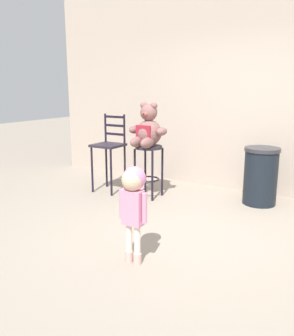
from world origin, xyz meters
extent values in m
plane|color=gray|center=(0.00, 0.00, 0.00)|extent=(24.00, 24.00, 0.00)
cube|color=#B09F8F|center=(0.00, 2.28, 1.90)|extent=(6.90, 0.30, 3.80)
cylinder|color=#251F2B|center=(-0.98, 1.10, 0.75)|extent=(0.39, 0.39, 0.04)
cylinder|color=black|center=(-1.13, 0.95, 0.36)|extent=(0.03, 0.03, 0.73)
cylinder|color=black|center=(-0.83, 0.95, 0.36)|extent=(0.03, 0.03, 0.73)
cylinder|color=black|center=(-1.13, 1.24, 0.36)|extent=(0.03, 0.03, 0.73)
cylinder|color=black|center=(-0.83, 1.24, 0.36)|extent=(0.03, 0.03, 0.73)
torus|color=black|center=(-0.98, 1.10, 0.27)|extent=(0.32, 0.32, 0.02)
sphere|color=#7B524F|center=(-0.98, 1.10, 0.96)|extent=(0.38, 0.38, 0.38)
cube|color=maroon|center=(-0.98, 0.94, 0.97)|extent=(0.23, 0.03, 0.23)
sphere|color=#7B524F|center=(-0.98, 1.10, 1.25)|extent=(0.24, 0.24, 0.24)
ellipsoid|color=brown|center=(-0.98, 0.99, 1.23)|extent=(0.10, 0.08, 0.07)
sphere|color=black|center=(-0.98, 0.96, 1.24)|extent=(0.03, 0.03, 0.03)
sphere|color=#7B524F|center=(-1.07, 1.10, 1.34)|extent=(0.10, 0.10, 0.10)
sphere|color=#7B524F|center=(-0.90, 1.10, 1.34)|extent=(0.10, 0.10, 0.10)
ellipsoid|color=#7B524F|center=(-1.21, 1.07, 0.99)|extent=(0.13, 0.21, 0.12)
ellipsoid|color=#7B524F|center=(-0.75, 1.07, 0.99)|extent=(0.13, 0.21, 0.12)
ellipsoid|color=#7B524F|center=(-1.06, 0.92, 0.84)|extent=(0.13, 0.32, 0.15)
ellipsoid|color=#7B524F|center=(-0.90, 0.92, 0.84)|extent=(0.13, 0.32, 0.15)
cylinder|color=#CEA79C|center=(-0.10, -0.75, 0.05)|extent=(0.08, 0.08, 0.11)
cylinder|color=beige|center=(-0.10, -0.75, 0.24)|extent=(0.06, 0.06, 0.27)
cylinder|color=#CEA79C|center=(-0.01, -0.75, 0.05)|extent=(0.08, 0.08, 0.11)
cylinder|color=beige|center=(-0.01, -0.75, 0.24)|extent=(0.06, 0.06, 0.27)
cube|color=pink|center=(-0.06, -0.75, 0.54)|extent=(0.19, 0.11, 0.33)
cylinder|color=pink|center=(-0.18, -0.75, 0.56)|extent=(0.05, 0.05, 0.28)
cylinder|color=pink|center=(0.07, -0.75, 0.56)|extent=(0.05, 0.05, 0.28)
sphere|color=#D8B293|center=(-0.06, -0.75, 0.80)|extent=(0.20, 0.20, 0.20)
sphere|color=pink|center=(-0.06, -0.73, 0.81)|extent=(0.21, 0.21, 0.21)
cylinder|color=black|center=(0.52, 1.60, 0.37)|extent=(0.45, 0.45, 0.75)
cylinder|color=#2D2D33|center=(0.52, 1.60, 0.77)|extent=(0.48, 0.48, 0.05)
cube|color=#251F2B|center=(-1.66, 1.03, 0.73)|extent=(0.43, 0.43, 0.03)
cylinder|color=black|center=(-1.85, 0.85, 0.36)|extent=(0.03, 0.03, 0.71)
cylinder|color=black|center=(-1.48, 0.85, 0.36)|extent=(0.03, 0.03, 0.71)
cylinder|color=black|center=(-1.85, 1.21, 0.36)|extent=(0.03, 0.03, 0.71)
cylinder|color=black|center=(-1.48, 1.21, 0.36)|extent=(0.03, 0.03, 0.71)
cylinder|color=black|center=(-1.85, 1.21, 0.97)|extent=(0.03, 0.03, 0.45)
cylinder|color=black|center=(-1.48, 1.21, 0.97)|extent=(0.03, 0.03, 0.45)
cube|color=black|center=(-1.66, 1.21, 0.88)|extent=(0.36, 0.02, 0.04)
cube|color=black|center=(-1.66, 1.21, 1.01)|extent=(0.36, 0.02, 0.04)
cube|color=black|center=(-1.66, 1.21, 1.15)|extent=(0.36, 0.02, 0.04)
camera|label=1|loc=(1.62, -3.31, 1.61)|focal=38.20mm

